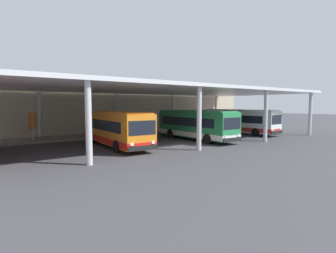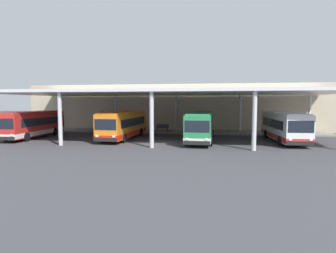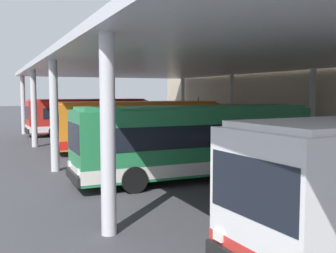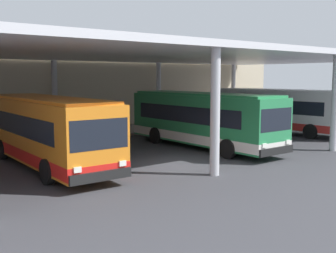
# 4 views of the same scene
# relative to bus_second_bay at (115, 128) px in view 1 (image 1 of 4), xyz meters

# --- Properties ---
(ground_plane) EXTENTS (200.00, 200.00, 0.00)m
(ground_plane) POSITION_rel_bus_second_bay_xyz_m (4.76, -3.53, -1.66)
(ground_plane) COLOR #3D3D42
(platform_kerb) EXTENTS (42.00, 4.50, 0.18)m
(platform_kerb) POSITION_rel_bus_second_bay_xyz_m (4.76, 8.22, -1.57)
(platform_kerb) COLOR gray
(platform_kerb) RESTS_ON ground
(station_building_facade) EXTENTS (48.00, 1.60, 7.00)m
(station_building_facade) POSITION_rel_bus_second_bay_xyz_m (4.76, 11.47, 1.84)
(station_building_facade) COLOR #C1B293
(station_building_facade) RESTS_ON ground
(canopy_shelter) EXTENTS (40.00, 17.00, 5.55)m
(canopy_shelter) POSITION_rel_bus_second_bay_xyz_m (4.76, 1.97, 3.63)
(canopy_shelter) COLOR silver
(canopy_shelter) RESTS_ON ground
(bus_second_bay) EXTENTS (2.93, 10.60, 3.17)m
(bus_second_bay) POSITION_rel_bus_second_bay_xyz_m (0.00, 0.00, 0.00)
(bus_second_bay) COLOR orange
(bus_second_bay) RESTS_ON ground
(bus_middle_bay) EXTENTS (2.79, 10.55, 3.17)m
(bus_middle_bay) POSITION_rel_bus_second_bay_xyz_m (9.02, -0.75, 0.00)
(bus_middle_bay) COLOR #28844C
(bus_middle_bay) RESTS_ON ground
(bus_far_bay) EXTENTS (3.17, 10.66, 3.17)m
(bus_far_bay) POSITION_rel_bus_second_bay_xyz_m (17.95, 0.53, 0.00)
(bus_far_bay) COLOR white
(bus_far_bay) RESTS_ON ground
(bench_waiting) EXTENTS (1.80, 0.45, 0.92)m
(bench_waiting) POSITION_rel_bus_second_bay_xyz_m (3.10, 8.28, -0.99)
(bench_waiting) COLOR #383D47
(bench_waiting) RESTS_ON platform_kerb
(banner_sign) EXTENTS (0.70, 0.12, 3.20)m
(banner_sign) POSITION_rel_bus_second_bay_xyz_m (-5.64, 7.41, 0.32)
(banner_sign) COLOR #B2B2B7
(banner_sign) RESTS_ON platform_kerb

